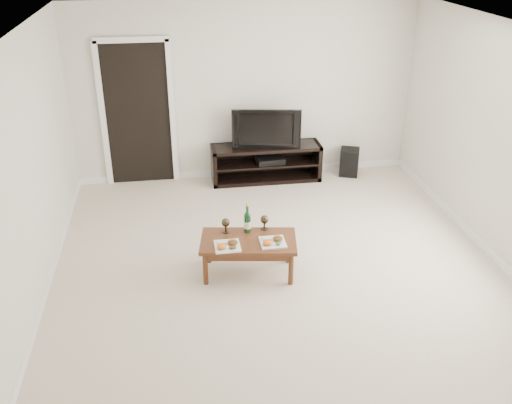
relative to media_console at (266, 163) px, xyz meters
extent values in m
plane|color=beige|center=(-0.28, -2.50, -0.28)|extent=(5.50, 5.50, 0.00)
cube|color=silver|center=(-0.28, 0.27, 1.02)|extent=(5.00, 0.04, 2.60)
cube|color=white|center=(-0.28, -2.50, 2.35)|extent=(5.00, 5.50, 0.04)
cube|color=black|center=(-1.83, 0.24, 0.75)|extent=(0.90, 0.02, 2.05)
cube|color=black|center=(0.00, 0.00, 0.00)|extent=(1.63, 0.45, 0.55)
imported|color=black|center=(0.00, 0.00, 0.56)|extent=(1.01, 0.29, 0.57)
cube|color=black|center=(0.06, -0.01, 0.05)|extent=(0.42, 0.33, 0.08)
cube|color=black|center=(1.30, 0.00, -0.07)|extent=(0.36, 0.36, 0.42)
cube|color=#5A3219|center=(-0.62, -2.50, -0.07)|extent=(1.11, 0.72, 0.42)
cube|color=white|center=(-0.86, -2.61, 0.18)|extent=(0.27, 0.27, 0.07)
cube|color=white|center=(-0.37, -2.61, 0.18)|extent=(0.27, 0.27, 0.07)
cylinder|color=#0F3818|center=(-0.60, -2.31, 0.32)|extent=(0.07, 0.07, 0.35)
camera|label=1|loc=(-1.35, -7.81, 3.23)|focal=40.00mm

